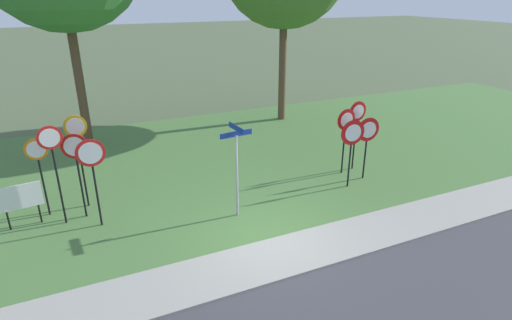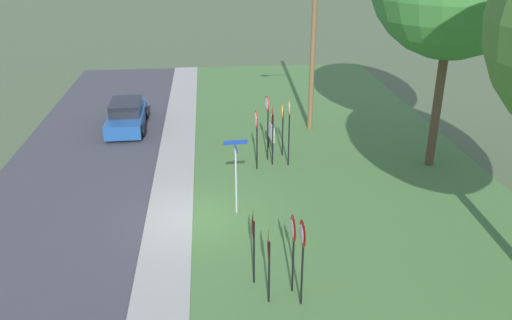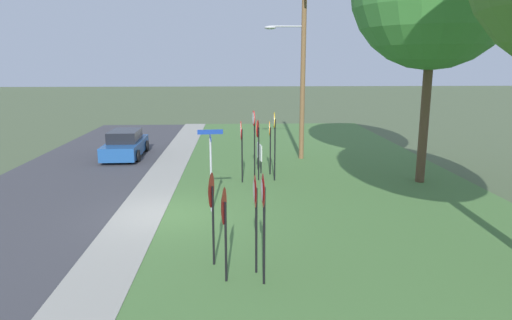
# 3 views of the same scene
# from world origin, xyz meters

# --- Properties ---
(ground_plane) EXTENTS (160.00, 160.00, 0.00)m
(ground_plane) POSITION_xyz_m (0.00, 0.00, 0.00)
(ground_plane) COLOR #4C5B3D
(road_asphalt) EXTENTS (44.00, 6.40, 0.01)m
(road_asphalt) POSITION_xyz_m (0.00, -4.80, 0.01)
(road_asphalt) COLOR #3D3D42
(road_asphalt) RESTS_ON ground_plane
(sidewalk_strip) EXTENTS (44.00, 1.60, 0.06)m
(sidewalk_strip) POSITION_xyz_m (0.00, -0.80, 0.03)
(sidewalk_strip) COLOR #99968C
(sidewalk_strip) RESTS_ON ground_plane
(grass_median) EXTENTS (44.00, 12.00, 0.04)m
(grass_median) POSITION_xyz_m (0.00, 6.00, 0.02)
(grass_median) COLOR #477038
(grass_median) RESTS_ON ground_plane
(stop_sign_near_left) EXTENTS (0.69, 0.15, 2.52)m
(stop_sign_near_left) POSITION_xyz_m (-4.26, 3.27, 1.86)
(stop_sign_near_left) COLOR black
(stop_sign_near_left) RESTS_ON grass_median
(stop_sign_near_right) EXTENTS (0.75, 0.09, 2.54)m
(stop_sign_near_right) POSITION_xyz_m (-3.91, 2.58, 1.89)
(stop_sign_near_right) COLOR black
(stop_sign_near_right) RESTS_ON grass_median
(stop_sign_far_left) EXTENTS (0.61, 0.10, 2.35)m
(stop_sign_far_left) POSITION_xyz_m (-5.22, 3.83, 1.71)
(stop_sign_far_left) COLOR black
(stop_sign_far_left) RESTS_ON grass_median
(stop_sign_far_center) EXTENTS (0.63, 0.09, 2.84)m
(stop_sign_far_center) POSITION_xyz_m (-4.15, 3.93, 2.06)
(stop_sign_far_center) COLOR black
(stop_sign_far_center) RESTS_ON grass_median
(stop_sign_far_right) EXTENTS (0.64, 0.12, 2.85)m
(stop_sign_far_right) POSITION_xyz_m (-4.80, 3.13, 2.07)
(stop_sign_far_right) COLOR black
(stop_sign_far_right) RESTS_ON grass_median
(yield_sign_near_left) EXTENTS (0.82, 0.13, 2.18)m
(yield_sign_near_left) POSITION_xyz_m (4.69, 2.06, 1.65)
(yield_sign_near_left) COLOR black
(yield_sign_near_left) RESTS_ON grass_median
(yield_sign_near_right) EXTENTS (0.74, 0.11, 2.35)m
(yield_sign_near_right) POSITION_xyz_m (4.29, 2.76, 1.79)
(yield_sign_near_right) COLOR black
(yield_sign_near_right) RESTS_ON grass_median
(yield_sign_far_left) EXTENTS (0.73, 0.11, 2.52)m
(yield_sign_far_left) POSITION_xyz_m (4.86, 2.90, 1.92)
(yield_sign_far_left) COLOR black
(yield_sign_far_left) RESTS_ON grass_median
(yield_sign_far_right) EXTENTS (0.83, 0.13, 2.30)m
(yield_sign_far_right) POSITION_xyz_m (3.80, 1.75, 1.75)
(yield_sign_far_right) COLOR black
(yield_sign_far_right) RESTS_ON grass_median
(street_name_post) EXTENTS (0.96, 0.81, 2.73)m
(street_name_post) POSITION_xyz_m (-0.25, 1.54, 1.68)
(street_name_post) COLOR #9EA0A8
(street_name_post) RESTS_ON grass_median
(utility_pole) EXTENTS (2.10, 2.03, 9.05)m
(utility_pole) POSITION_xyz_m (-8.53, 5.58, 4.91)
(utility_pole) COLOR brown
(utility_pole) RESTS_ON grass_median
(notice_board) EXTENTS (1.10, 0.16, 1.25)m
(notice_board) POSITION_xyz_m (-5.81, 3.42, 0.87)
(notice_board) COLOR black
(notice_board) RESTS_ON grass_median
(parked_hatchback_near) EXTENTS (4.52, 1.99, 1.39)m
(parked_hatchback_near) POSITION_xyz_m (-9.57, -3.41, 0.65)
(parked_hatchback_near) COLOR #1E4C8C
(parked_hatchback_near) RESTS_ON road_asphalt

